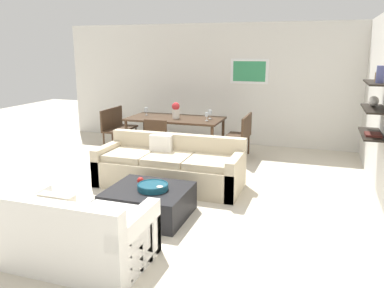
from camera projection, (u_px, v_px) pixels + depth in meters
ground_plane at (164, 193)px, 5.92m from camera, size 18.00×18.00×0.00m
back_wall_unit at (236, 85)px, 8.76m from camera, size 8.40×0.09×2.70m
sofa_beige at (170, 168)px, 6.18m from camera, size 2.30×0.90×0.78m
loveseat_white at (74, 235)px, 3.95m from camera, size 1.51×0.90×0.78m
coffee_table at (149, 202)px, 5.06m from camera, size 1.02×0.92×0.38m
decorative_bowl at (153, 186)px, 4.96m from camera, size 0.40×0.40×0.08m
candle_jar at (160, 190)px, 4.85m from camera, size 0.08×0.08×0.09m
apple_on_coffee_table at (140, 180)px, 5.19m from camera, size 0.09×0.09×0.09m
dining_table at (175, 121)px, 8.04m from camera, size 1.95×0.98×0.75m
dining_chair_foot at (158, 139)px, 7.26m from camera, size 0.44×0.44×0.88m
dining_chair_left_far at (121, 124)px, 8.72m from camera, size 0.44×0.44×0.88m
dining_chair_left_near at (111, 127)px, 8.31m from camera, size 0.44×0.44×0.88m
dining_chair_right_near at (238, 136)px, 7.45m from camera, size 0.44×0.44×0.88m
dining_chair_right_far at (243, 132)px, 7.86m from camera, size 0.44×0.44×0.88m
wine_glass_left_far at (146, 110)px, 8.33m from camera, size 0.08×0.08×0.16m
wine_glass_right_far at (210, 113)px, 7.89m from camera, size 0.07×0.07×0.18m
wine_glass_right_near at (207, 115)px, 7.66m from camera, size 0.07×0.07×0.17m
centerpiece_vase at (176, 110)px, 7.93m from camera, size 0.16×0.16×0.33m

